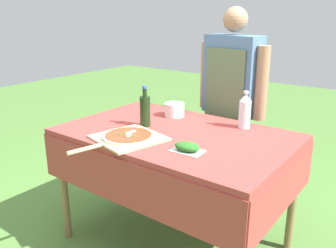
{
  "coord_description": "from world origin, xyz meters",
  "views": [
    {
      "loc": [
        1.23,
        -1.71,
        1.53
      ],
      "look_at": [
        -0.06,
        0.0,
        0.85
      ],
      "focal_mm": 38.0,
      "sensor_mm": 36.0,
      "label": 1
    }
  ],
  "objects_px": {
    "prep_table": "(175,146)",
    "mixing_tub": "(174,110)",
    "person_cook": "(231,95)",
    "water_bottle": "(245,111)",
    "oil_bottle": "(145,110)",
    "herb_container": "(187,147)",
    "pizza_on_peel": "(127,137)"
  },
  "relations": [
    {
      "from": "prep_table",
      "to": "mixing_tub",
      "type": "bearing_deg",
      "value": 126.99
    },
    {
      "from": "person_cook",
      "to": "water_bottle",
      "type": "xyz_separation_m",
      "value": [
        0.27,
        -0.34,
        -0.0
      ]
    },
    {
      "from": "oil_bottle",
      "to": "herb_container",
      "type": "relative_size",
      "value": 1.48
    },
    {
      "from": "person_cook",
      "to": "prep_table",
      "type": "bearing_deg",
      "value": 95.49
    },
    {
      "from": "pizza_on_peel",
      "to": "water_bottle",
      "type": "height_order",
      "value": "water_bottle"
    },
    {
      "from": "person_cook",
      "to": "oil_bottle",
      "type": "relative_size",
      "value": 5.84
    },
    {
      "from": "herb_container",
      "to": "mixing_tub",
      "type": "xyz_separation_m",
      "value": [
        -0.45,
        0.51,
        0.02
      ]
    },
    {
      "from": "oil_bottle",
      "to": "mixing_tub",
      "type": "distance_m",
      "value": 0.31
    },
    {
      "from": "pizza_on_peel",
      "to": "herb_container",
      "type": "distance_m",
      "value": 0.39
    },
    {
      "from": "herb_container",
      "to": "mixing_tub",
      "type": "relative_size",
      "value": 1.28
    },
    {
      "from": "person_cook",
      "to": "mixing_tub",
      "type": "relative_size",
      "value": 11.03
    },
    {
      "from": "pizza_on_peel",
      "to": "oil_bottle",
      "type": "xyz_separation_m",
      "value": [
        -0.08,
        0.26,
        0.09
      ]
    },
    {
      "from": "person_cook",
      "to": "oil_bottle",
      "type": "xyz_separation_m",
      "value": [
        -0.26,
        -0.69,
        -0.01
      ]
    },
    {
      "from": "oil_bottle",
      "to": "mixing_tub",
      "type": "bearing_deg",
      "value": 86.43
    },
    {
      "from": "prep_table",
      "to": "oil_bottle",
      "type": "relative_size",
      "value": 5.36
    },
    {
      "from": "herb_container",
      "to": "pizza_on_peel",
      "type": "bearing_deg",
      "value": -172.08
    },
    {
      "from": "person_cook",
      "to": "herb_container",
      "type": "xyz_separation_m",
      "value": [
        0.21,
        -0.9,
        -0.09
      ]
    },
    {
      "from": "oil_bottle",
      "to": "herb_container",
      "type": "bearing_deg",
      "value": -23.55
    },
    {
      "from": "prep_table",
      "to": "herb_container",
      "type": "height_order",
      "value": "herb_container"
    },
    {
      "from": "person_cook",
      "to": "oil_bottle",
      "type": "distance_m",
      "value": 0.74
    },
    {
      "from": "prep_table",
      "to": "pizza_on_peel",
      "type": "xyz_separation_m",
      "value": [
        -0.15,
        -0.28,
        0.11
      ]
    },
    {
      "from": "pizza_on_peel",
      "to": "mixing_tub",
      "type": "distance_m",
      "value": 0.56
    },
    {
      "from": "pizza_on_peel",
      "to": "mixing_tub",
      "type": "xyz_separation_m",
      "value": [
        -0.06,
        0.56,
        0.04
      ]
    },
    {
      "from": "person_cook",
      "to": "herb_container",
      "type": "bearing_deg",
      "value": 111.48
    },
    {
      "from": "pizza_on_peel",
      "to": "herb_container",
      "type": "height_order",
      "value": "herb_container"
    },
    {
      "from": "prep_table",
      "to": "water_bottle",
      "type": "relative_size",
      "value": 5.93
    },
    {
      "from": "herb_container",
      "to": "person_cook",
      "type": "bearing_deg",
      "value": 102.95
    },
    {
      "from": "oil_bottle",
      "to": "water_bottle",
      "type": "height_order",
      "value": "oil_bottle"
    },
    {
      "from": "person_cook",
      "to": "oil_bottle",
      "type": "height_order",
      "value": "person_cook"
    },
    {
      "from": "water_bottle",
      "to": "mixing_tub",
      "type": "relative_size",
      "value": 1.71
    },
    {
      "from": "person_cook",
      "to": "mixing_tub",
      "type": "height_order",
      "value": "person_cook"
    },
    {
      "from": "mixing_tub",
      "to": "oil_bottle",
      "type": "bearing_deg",
      "value": -93.57
    }
  ]
}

